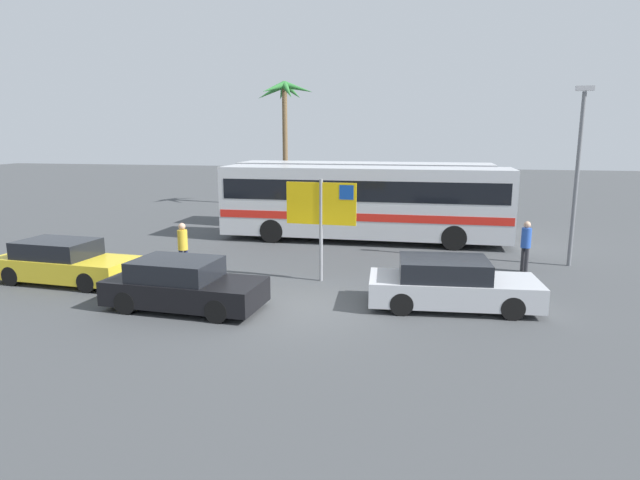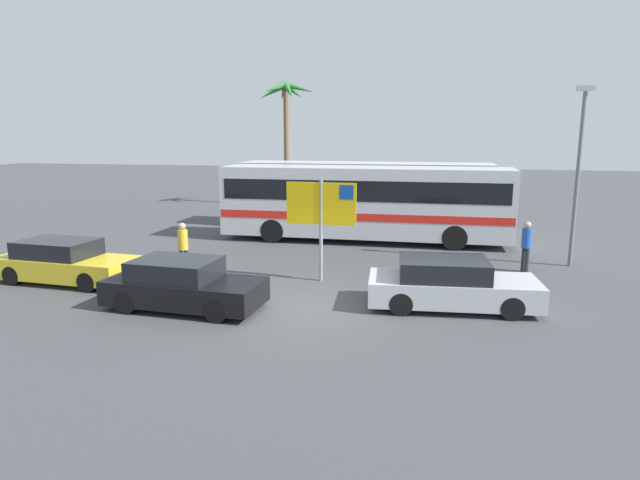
{
  "view_description": "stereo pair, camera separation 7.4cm",
  "coord_description": "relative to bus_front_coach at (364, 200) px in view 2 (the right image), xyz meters",
  "views": [
    {
      "loc": [
        3.3,
        -13.27,
        4.56
      ],
      "look_at": [
        0.02,
        2.78,
        1.3
      ],
      "focal_mm": 30.1,
      "sensor_mm": 36.0,
      "label": 1
    },
    {
      "loc": [
        3.38,
        -13.26,
        4.56
      ],
      "look_at": [
        0.02,
        2.78,
        1.3
      ],
      "focal_mm": 30.1,
      "sensor_mm": 36.0,
      "label": 2
    }
  ],
  "objects": [
    {
      "name": "ground",
      "position": [
        -0.57,
        -9.35,
        -1.78
      ],
      "size": [
        120.0,
        120.0,
        0.0
      ],
      "primitive_type": "plane",
      "color": "#424447"
    },
    {
      "name": "bus_front_coach",
      "position": [
        0.0,
        0.0,
        0.0
      ],
      "size": [
        12.13,
        2.5,
        3.17
      ],
      "color": "silver",
      "rests_on": "ground"
    },
    {
      "name": "bus_rear_coach",
      "position": [
        -0.44,
        3.4,
        0.0
      ],
      "size": [
        12.13,
        2.5,
        3.17
      ],
      "color": "silver",
      "rests_on": "ground"
    },
    {
      "name": "ferry_sign",
      "position": [
        -0.46,
        -6.61,
        0.54
      ],
      "size": [
        2.2,
        0.18,
        3.2
      ],
      "rotation": [
        0.0,
        0.0,
        -0.05
      ],
      "color": "gray",
      "rests_on": "ground"
    },
    {
      "name": "car_yellow",
      "position": [
        -8.32,
        -8.38,
        -1.15
      ],
      "size": [
        4.47,
        1.98,
        1.32
      ],
      "rotation": [
        0.0,
        0.0,
        -0.07
      ],
      "color": "yellow",
      "rests_on": "ground"
    },
    {
      "name": "car_silver",
      "position": [
        3.38,
        -8.5,
        -1.15
      ],
      "size": [
        4.53,
        2.14,
        1.32
      ],
      "rotation": [
        0.0,
        0.0,
        0.08
      ],
      "color": "#B7BABF",
      "rests_on": "ground"
    },
    {
      "name": "car_black",
      "position": [
        -3.54,
        -10.01,
        -1.15
      ],
      "size": [
        4.22,
        2.0,
        1.32
      ],
      "rotation": [
        0.0,
        0.0,
        -0.06
      ],
      "color": "black",
      "rests_on": "ground"
    },
    {
      "name": "pedestrian_near_sign",
      "position": [
        -5.08,
        -6.78,
        -0.77
      ],
      "size": [
        0.32,
        0.32,
        1.72
      ],
      "rotation": [
        0.0,
        0.0,
        5.65
      ],
      "color": "#1E2347",
      "rests_on": "ground"
    },
    {
      "name": "pedestrian_by_bus",
      "position": [
        5.95,
        -4.16,
        -0.77
      ],
      "size": [
        0.32,
        0.32,
        1.72
      ],
      "rotation": [
        0.0,
        0.0,
        3.68
      ],
      "color": "#2D2D33",
      "rests_on": "ground"
    },
    {
      "name": "lamp_post_left_side",
      "position": [
        7.63,
        -2.94,
        1.59
      ],
      "size": [
        0.56,
        0.2,
        6.11
      ],
      "color": "slate",
      "rests_on": "ground"
    },
    {
      "name": "palm_tree_seaside",
      "position": [
        -6.3,
        10.51,
        4.48
      ],
      "size": [
        3.57,
        3.37,
        7.74
      ],
      "color": "brown",
      "rests_on": "ground"
    }
  ]
}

